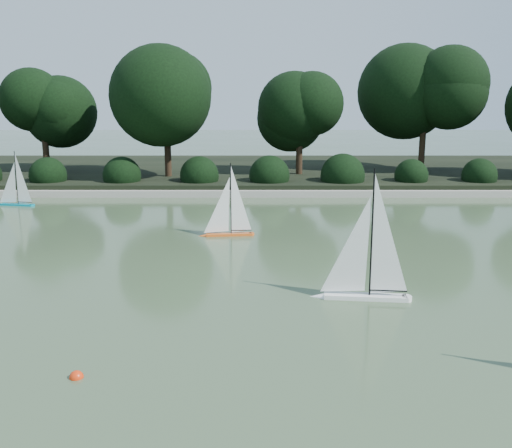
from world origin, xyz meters
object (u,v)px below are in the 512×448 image
object	(u,v)px
sailboat_orange	(225,224)
race_buoy	(76,378)
sailboat_white_a	(358,278)
sailboat_teal	(13,196)

from	to	relation	value
sailboat_orange	race_buoy	world-z (taller)	sailboat_orange
race_buoy	sailboat_orange	bearing A→B (deg)	78.87
sailboat_white_a	sailboat_teal	bearing A→B (deg)	137.97
sailboat_orange	sailboat_teal	distance (m)	6.31
sailboat_white_a	sailboat_teal	xyz separation A→B (m)	(-7.45, 6.71, -0.07)
sailboat_teal	race_buoy	xyz separation A→B (m)	(4.32, -8.94, -0.23)
sailboat_orange	sailboat_teal	world-z (taller)	sailboat_orange
sailboat_white_a	sailboat_teal	size ratio (longest dim) A/B	1.30
sailboat_orange	sailboat_teal	xyz separation A→B (m)	(-5.46, 3.16, -0.01)
sailboat_orange	sailboat_white_a	bearing A→B (deg)	-60.73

